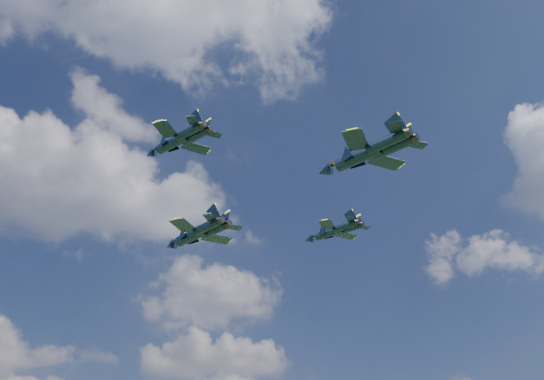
% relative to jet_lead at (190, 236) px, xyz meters
% --- Properties ---
extents(jet_lead, '(13.68, 17.72, 4.37)m').
position_rel_jet_lead_xyz_m(jet_lead, '(0.00, 0.00, 0.00)').
color(jet_lead, black).
extents(jet_left, '(10.92, 12.72, 3.24)m').
position_rel_jet_lead_xyz_m(jet_left, '(-6.67, -30.06, 0.71)').
color(jet_left, black).
extents(jet_right, '(11.15, 13.49, 3.40)m').
position_rel_jet_lead_xyz_m(jet_right, '(26.57, -3.28, 2.20)').
color(jet_right, black).
extents(jet_slot, '(13.95, 17.40, 4.34)m').
position_rel_jet_lead_xyz_m(jet_slot, '(21.06, -33.10, 0.60)').
color(jet_slot, black).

